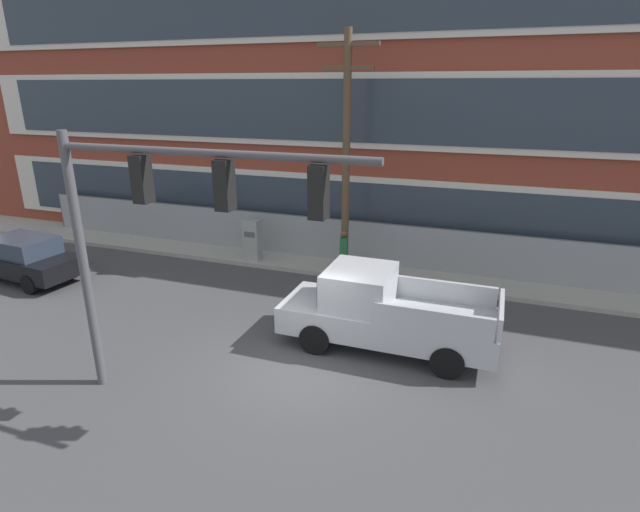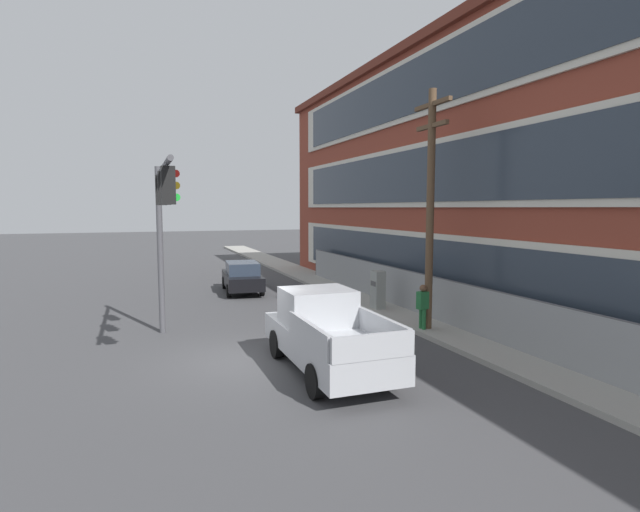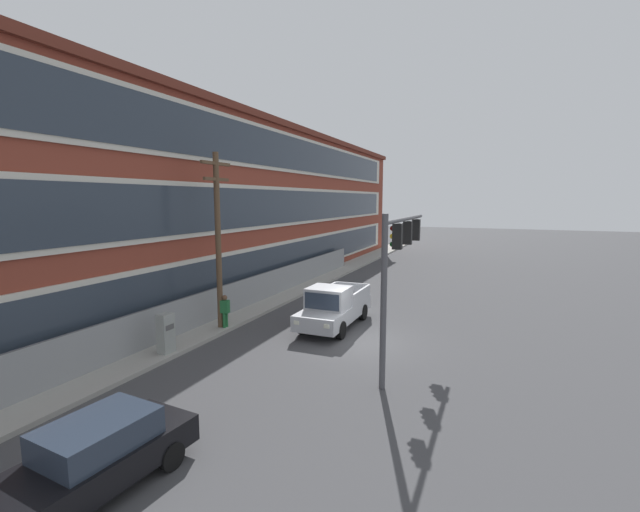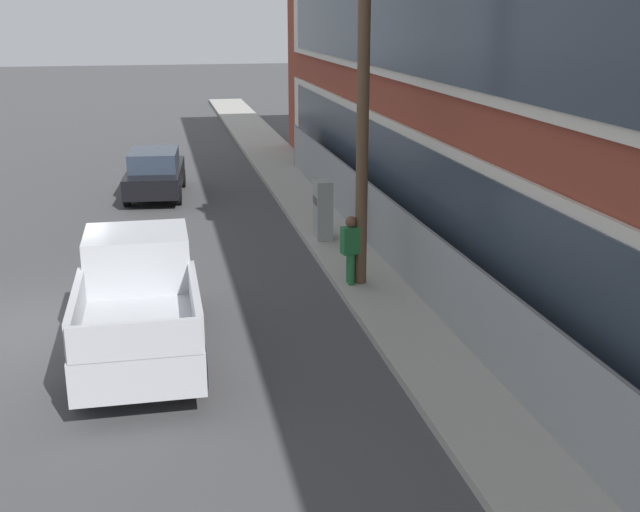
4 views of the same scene
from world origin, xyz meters
The scene contains 10 objects.
ground_plane centered at (0.00, 0.00, 0.00)m, with size 160.00×160.00×0.00m, color #424244.
sidewalk_building_side centered at (0.00, 7.12, 0.08)m, with size 80.00×2.18×0.16m, color #9E9B93.
brick_mill_building centered at (7.40, 12.27, 5.64)m, with size 55.51×8.71×11.26m.
chain_link_fence centered at (2.11, 7.58, 0.89)m, with size 34.08×0.06×1.75m.
traffic_signal_mast centered at (-1.82, -2.00, 4.19)m, with size 6.46×0.43×5.67m.
pickup_truck_silver centered at (1.68, 1.85, 0.97)m, with size 5.53×2.11×2.08m.
sedan_black centered at (-11.17, 2.23, 0.80)m, with size 4.52×2.10×1.56m.
utility_pole_near_corner centered at (-0.80, 6.57, 4.48)m, with size 2.04×0.26×8.20m.
electrical_cabinet centered at (-4.44, 6.50, 0.86)m, with size 0.61×0.44×1.71m.
pedestrian_near_cabinet centered at (-0.77, 6.34, 0.97)m, with size 0.32×0.44×1.69m.
Camera 3 is at (-16.93, -5.28, 6.10)m, focal length 24.00 mm.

